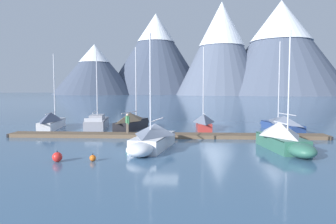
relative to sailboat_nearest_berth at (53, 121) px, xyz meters
The scene contains 16 objects.
ground_plane 14.93m from the sailboat_nearest_berth, 35.50° to the right, with size 700.00×700.00×0.00m, color #426689.
mountain_west_summit 216.55m from the sailboat_nearest_berth, 106.84° to the left, with size 63.70×63.70×38.50m.
mountain_central_massif 237.32m from the sailboat_nearest_berth, 94.47° to the left, with size 85.21×85.21×67.35m.
mountain_shoulder_ridge 201.56m from the sailboat_nearest_berth, 80.39° to the left, with size 64.14×64.14×65.50m.
mountain_east_summit 214.35m from the sailboat_nearest_berth, 69.37° to the left, with size 93.63×93.63×66.07m.
dock 13.01m from the sailboat_nearest_berth, 20.98° to the right, with size 26.85×2.77×0.30m.
sailboat_nearest_berth is the anchor object (origin of this frame).
sailboat_second_berth 4.50m from the sailboat_nearest_berth, 16.31° to the left, with size 2.96×7.06×8.36m.
sailboat_mid_dock_port 8.33m from the sailboat_nearest_berth, ahead, with size 2.72×7.33×8.34m.
sailboat_mid_dock_starboard 15.36m from the sailboat_nearest_berth, 40.46° to the right, with size 2.83×6.64×7.71m.
sailboat_far_berth 15.50m from the sailboat_nearest_berth, ahead, with size 1.74×6.71×8.39m.
sailboat_outer_slip 22.60m from the sailboat_nearest_berth, 25.20° to the right, with size 2.75×6.37×7.79m.
sailboat_end_of_dock 23.08m from the sailboat_nearest_berth, ahead, with size 3.03×7.23×8.78m.
person_on_dock 9.92m from the sailboat_nearest_berth, 27.35° to the right, with size 0.40×0.50×1.69m.
mooring_buoy_channel_marker 16.45m from the sailboat_nearest_berth, 57.53° to the right, with size 0.36×0.36×0.44m.
mooring_buoy_inner_mooring 15.79m from the sailboat_nearest_berth, 64.08° to the right, with size 0.55×0.55×0.63m.
Camera 1 is at (2.41, -22.23, 4.06)m, focal length 33.51 mm.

